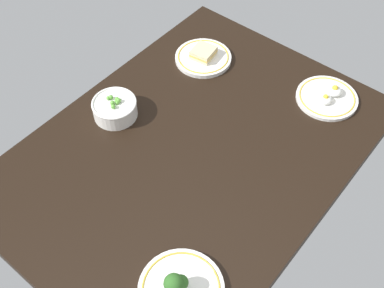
{
  "coord_description": "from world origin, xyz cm",
  "views": [
    {
      "loc": [
        -71.23,
        -58.43,
        119.68
      ],
      "look_at": [
        0.0,
        0.0,
        6.0
      ],
      "focal_mm": 45.57,
      "sensor_mm": 36.0,
      "label": 1
    }
  ],
  "objects_px": {
    "plate_eggs": "(327,97)",
    "plate_sandwich": "(203,57)",
    "plate_broccoli": "(180,288)",
    "bowl_peas": "(115,108)"
  },
  "relations": [
    {
      "from": "plate_sandwich",
      "to": "plate_eggs",
      "type": "bearing_deg",
      "value": -76.51
    },
    {
      "from": "plate_eggs",
      "to": "plate_broccoli",
      "type": "height_order",
      "value": "plate_broccoli"
    },
    {
      "from": "plate_sandwich",
      "to": "plate_broccoli",
      "type": "distance_m",
      "value": 0.86
    },
    {
      "from": "plate_eggs",
      "to": "plate_broccoli",
      "type": "distance_m",
      "value": 0.81
    },
    {
      "from": "plate_sandwich",
      "to": "plate_broccoli",
      "type": "height_order",
      "value": "plate_broccoli"
    },
    {
      "from": "bowl_peas",
      "to": "plate_eggs",
      "type": "bearing_deg",
      "value": -44.95
    },
    {
      "from": "plate_sandwich",
      "to": "plate_eggs",
      "type": "relative_size",
      "value": 0.99
    },
    {
      "from": "bowl_peas",
      "to": "plate_broccoli",
      "type": "xyz_separation_m",
      "value": [
        -0.32,
        -0.54,
        -0.01
      ]
    },
    {
      "from": "plate_sandwich",
      "to": "plate_broccoli",
      "type": "relative_size",
      "value": 0.94
    },
    {
      "from": "plate_eggs",
      "to": "plate_sandwich",
      "type": "bearing_deg",
      "value": 103.49
    }
  ]
}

